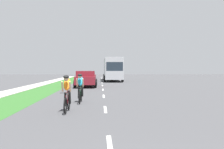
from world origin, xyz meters
name	(u,v)px	position (x,y,z in m)	size (l,w,h in m)	color
ground_plane	(103,89)	(0.00, 20.00, 0.00)	(120.00, 120.00, 0.00)	#424244
grass_verge	(48,89)	(-5.10, 20.00, 0.00)	(2.69, 70.00, 0.01)	#2D6026
sidewalk_concrete	(24,89)	(-7.29, 20.00, 0.00)	(1.69, 70.00, 0.10)	#B2ADA3
lane_markings_center	(102,86)	(0.00, 24.00, 0.00)	(0.12, 52.71, 0.01)	white
cyclist_lead	(67,93)	(-1.64, 8.18, 0.81)	(0.42, 1.72, 1.58)	black
cyclist_trailing	(80,88)	(-1.31, 10.91, 0.81)	(0.42, 1.72, 1.58)	black
pickup_maroon	(86,79)	(-1.70, 22.27, 0.83)	(2.22, 5.10, 1.64)	maroon
bus_silver	(112,68)	(1.69, 35.00, 1.98)	(2.78, 11.60, 3.48)	#A5A8AD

